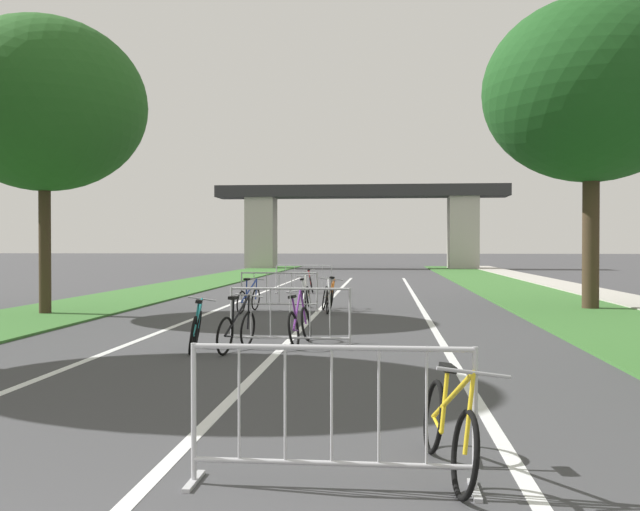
{
  "coord_description": "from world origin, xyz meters",
  "views": [
    {
      "loc": [
        1.75,
        -2.09,
        1.78
      ],
      "look_at": [
        -0.89,
        27.03,
        1.36
      ],
      "focal_mm": 39.47,
      "sensor_mm": 36.0,
      "label": 1
    }
  ],
  "objects_px": {
    "crowd_barrier_nearest": "(332,418)",
    "crowd_barrier_second": "(290,318)",
    "bicycle_blue_0": "(249,299)",
    "bicycle_black_3": "(237,329)",
    "tree_left_pine_far": "(44,105)",
    "bicycle_red_5": "(311,283)",
    "bicycle_teal_7": "(196,329)",
    "bicycle_yellow_6": "(448,428)",
    "tree_right_oak_mid": "(592,91)",
    "crowd_barrier_third": "(279,292)",
    "bicycle_orange_8": "(330,296)",
    "bicycle_purple_1": "(300,324)",
    "crowd_barrier_fourth": "(304,279)",
    "bicycle_white_4": "(306,296)",
    "bicycle_silver_2": "(327,298)"
  },
  "relations": [
    {
      "from": "crowd_barrier_nearest",
      "to": "crowd_barrier_second",
      "type": "distance_m",
      "value": 7.02
    },
    {
      "from": "bicycle_blue_0",
      "to": "bicycle_black_3",
      "type": "xyz_separation_m",
      "value": [
        1.13,
        -6.87,
        0.01
      ]
    },
    {
      "from": "crowd_barrier_nearest",
      "to": "tree_left_pine_far",
      "type": "bearing_deg",
      "value": 124.25
    },
    {
      "from": "crowd_barrier_nearest",
      "to": "bicycle_red_5",
      "type": "xyz_separation_m",
      "value": [
        -2.36,
        21.25,
        -0.16
      ]
    },
    {
      "from": "bicycle_blue_0",
      "to": "bicycle_teal_7",
      "type": "distance_m",
      "value": 6.87
    },
    {
      "from": "tree_left_pine_far",
      "to": "bicycle_yellow_6",
      "type": "distance_m",
      "value": 15.68
    },
    {
      "from": "tree_right_oak_mid",
      "to": "crowd_barrier_third",
      "type": "distance_m",
      "value": 10.19
    },
    {
      "from": "tree_right_oak_mid",
      "to": "bicycle_orange_8",
      "type": "height_order",
      "value": "tree_right_oak_mid"
    },
    {
      "from": "tree_left_pine_far",
      "to": "bicycle_teal_7",
      "type": "height_order",
      "value": "tree_left_pine_far"
    },
    {
      "from": "tree_right_oak_mid",
      "to": "bicycle_purple_1",
      "type": "relative_size",
      "value": 5.23
    },
    {
      "from": "crowd_barrier_third",
      "to": "crowd_barrier_fourth",
      "type": "bearing_deg",
      "value": 90.91
    },
    {
      "from": "tree_left_pine_far",
      "to": "crowd_barrier_second",
      "type": "bearing_deg",
      "value": -36.59
    },
    {
      "from": "tree_right_oak_mid",
      "to": "bicycle_blue_0",
      "type": "height_order",
      "value": "tree_right_oak_mid"
    },
    {
      "from": "tree_left_pine_far",
      "to": "bicycle_blue_0",
      "type": "distance_m",
      "value": 7.21
    },
    {
      "from": "bicycle_yellow_6",
      "to": "crowd_barrier_nearest",
      "type": "bearing_deg",
      "value": 16.74
    },
    {
      "from": "bicycle_yellow_6",
      "to": "bicycle_orange_8",
      "type": "xyz_separation_m",
      "value": [
        -1.99,
        14.02,
        0.0
      ]
    },
    {
      "from": "bicycle_purple_1",
      "to": "bicycle_yellow_6",
      "type": "height_order",
      "value": "bicycle_purple_1"
    },
    {
      "from": "bicycle_red_5",
      "to": "bicycle_orange_8",
      "type": "bearing_deg",
      "value": -87.03
    },
    {
      "from": "crowd_barrier_nearest",
      "to": "bicycle_yellow_6",
      "type": "distance_m",
      "value": 0.98
    },
    {
      "from": "crowd_barrier_second",
      "to": "bicycle_white_4",
      "type": "xyz_separation_m",
      "value": [
        -0.55,
        7.43,
        -0.16
      ]
    },
    {
      "from": "tree_left_pine_far",
      "to": "crowd_barrier_fourth",
      "type": "xyz_separation_m",
      "value": [
        5.68,
        8.6,
        -4.84
      ]
    },
    {
      "from": "crowd_barrier_second",
      "to": "bicycle_orange_8",
      "type": "height_order",
      "value": "crowd_barrier_second"
    },
    {
      "from": "bicycle_blue_0",
      "to": "bicycle_silver_2",
      "type": "height_order",
      "value": "bicycle_silver_2"
    },
    {
      "from": "crowd_barrier_second",
      "to": "bicycle_silver_2",
      "type": "relative_size",
      "value": 1.22
    },
    {
      "from": "bicycle_teal_7",
      "to": "bicycle_orange_8",
      "type": "bearing_deg",
      "value": 67.58
    },
    {
      "from": "bicycle_blue_0",
      "to": "bicycle_teal_7",
      "type": "bearing_deg",
      "value": -76.62
    },
    {
      "from": "crowd_barrier_second",
      "to": "bicycle_silver_2",
      "type": "bearing_deg",
      "value": 88.94
    },
    {
      "from": "bicycle_silver_2",
      "to": "bicycle_teal_7",
      "type": "relative_size",
      "value": 1.07
    },
    {
      "from": "bicycle_yellow_6",
      "to": "bicycle_white_4",
      "type": "bearing_deg",
      "value": -86.59
    },
    {
      "from": "bicycle_white_4",
      "to": "bicycle_red_5",
      "type": "distance_m",
      "value": 6.94
    },
    {
      "from": "bicycle_white_4",
      "to": "bicycle_yellow_6",
      "type": "relative_size",
      "value": 0.94
    },
    {
      "from": "bicycle_blue_0",
      "to": "crowd_barrier_fourth",
      "type": "bearing_deg",
      "value": 94.92
    },
    {
      "from": "tree_right_oak_mid",
      "to": "bicycle_blue_0",
      "type": "bearing_deg",
      "value": -170.95
    },
    {
      "from": "crowd_barrier_third",
      "to": "bicycle_black_3",
      "type": "bearing_deg",
      "value": -87.01
    },
    {
      "from": "crowd_barrier_second",
      "to": "bicycle_black_3",
      "type": "bearing_deg",
      "value": -152.84
    },
    {
      "from": "bicycle_black_3",
      "to": "bicycle_yellow_6",
      "type": "relative_size",
      "value": 0.92
    },
    {
      "from": "crowd_barrier_fourth",
      "to": "bicycle_teal_7",
      "type": "relative_size",
      "value": 1.32
    },
    {
      "from": "bicycle_black_3",
      "to": "bicycle_white_4",
      "type": "relative_size",
      "value": 0.99
    },
    {
      "from": "crowd_barrier_nearest",
      "to": "bicycle_orange_8",
      "type": "height_order",
      "value": "crowd_barrier_nearest"
    },
    {
      "from": "crowd_barrier_third",
      "to": "bicycle_yellow_6",
      "type": "relative_size",
      "value": 1.24
    },
    {
      "from": "bicycle_yellow_6",
      "to": "bicycle_black_3",
      "type": "bearing_deg",
      "value": -71.48
    },
    {
      "from": "crowd_barrier_third",
      "to": "bicycle_purple_1",
      "type": "relative_size",
      "value": 1.31
    },
    {
      "from": "bicycle_blue_0",
      "to": "bicycle_red_5",
      "type": "xyz_separation_m",
      "value": [
        0.84,
        7.91,
        0.0
      ]
    },
    {
      "from": "crowd_barrier_fourth",
      "to": "bicycle_yellow_6",
      "type": "distance_m",
      "value": 20.62
    },
    {
      "from": "bicycle_black_3",
      "to": "bicycle_red_5",
      "type": "distance_m",
      "value": 14.78
    },
    {
      "from": "bicycle_yellow_6",
      "to": "bicycle_teal_7",
      "type": "height_order",
      "value": "bicycle_yellow_6"
    },
    {
      "from": "bicycle_white_4",
      "to": "bicycle_orange_8",
      "type": "xyz_separation_m",
      "value": [
        0.67,
        0.08,
        0.01
      ]
    },
    {
      "from": "crowd_barrier_second",
      "to": "crowd_barrier_fourth",
      "type": "distance_m",
      "value": 13.88
    },
    {
      "from": "bicycle_red_5",
      "to": "bicycle_yellow_6",
      "type": "bearing_deg",
      "value": -88.56
    },
    {
      "from": "crowd_barrier_third",
      "to": "bicycle_white_4",
      "type": "distance_m",
      "value": 0.87
    }
  ]
}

